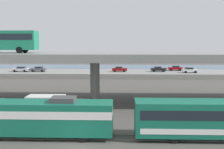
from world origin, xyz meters
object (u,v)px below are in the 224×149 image
(parked_car_1, at_px, (119,69))
(parked_car_3, at_px, (175,68))
(service_truck_east, at_px, (53,107))
(parked_car_2, at_px, (158,69))
(train_locomotive, at_px, (31,116))
(parked_car_4, at_px, (38,69))
(parked_car_0, at_px, (190,70))
(parked_car_5, at_px, (21,69))

(parked_car_1, xyz_separation_m, parked_car_3, (16.73, 3.46, -0.00))
(service_truck_east, relative_size, parked_car_2, 1.56)
(train_locomotive, height_order, parked_car_4, train_locomotive)
(service_truck_east, height_order, parked_car_4, service_truck_east)
(service_truck_east, xyz_separation_m, parked_car_1, (8.05, 44.38, 0.47))
(train_locomotive, distance_m, parked_car_3, 59.76)
(service_truck_east, distance_m, parked_car_0, 50.30)
(train_locomotive, height_order, parked_car_2, train_locomotive)
(service_truck_east, height_order, parked_car_2, service_truck_east)
(parked_car_3, bearing_deg, parked_car_1, 11.68)
(service_truck_east, relative_size, parked_car_3, 1.65)
(parked_car_1, bearing_deg, parked_car_4, -178.08)
(train_locomotive, relative_size, service_truck_east, 2.36)
(service_truck_east, height_order, parked_car_1, service_truck_east)
(service_truck_east, relative_size, parked_car_5, 1.45)
(service_truck_east, distance_m, parked_car_2, 48.94)
(parked_car_0, height_order, parked_car_2, same)
(parked_car_1, relative_size, parked_car_4, 0.96)
(parked_car_3, xyz_separation_m, parked_car_4, (-40.17, -4.24, 0.00))
(parked_car_2, distance_m, parked_car_4, 34.75)
(parked_car_0, bearing_deg, parked_car_3, 116.08)
(parked_car_0, relative_size, parked_car_2, 0.99)
(parked_car_0, height_order, parked_car_5, same)
(parked_car_2, relative_size, parked_car_4, 0.97)
(train_locomotive, relative_size, parked_car_3, 3.90)
(train_locomotive, height_order, parked_car_3, train_locomotive)
(parked_car_3, height_order, parked_car_5, same)
(parked_car_4, distance_m, parked_car_5, 5.01)
(parked_car_2, distance_m, parked_car_5, 39.76)
(parked_car_2, relative_size, parked_car_3, 1.06)
(parked_car_1, height_order, parked_car_2, same)
(parked_car_0, distance_m, parked_car_2, 8.78)
(parked_car_1, bearing_deg, service_truck_east, -100.28)
(parked_car_5, bearing_deg, parked_car_2, -177.38)
(service_truck_east, distance_m, parked_car_5, 47.71)
(parked_car_2, height_order, parked_car_4, same)
(service_truck_east, distance_m, parked_car_4, 46.23)
(parked_car_4, relative_size, parked_car_5, 0.96)
(parked_car_2, xyz_separation_m, parked_car_5, (-39.71, -1.82, 0.00))
(parked_car_3, bearing_deg, parked_car_4, 6.03)
(parked_car_2, bearing_deg, train_locomotive, -111.31)
(parked_car_0, bearing_deg, train_locomotive, -120.34)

